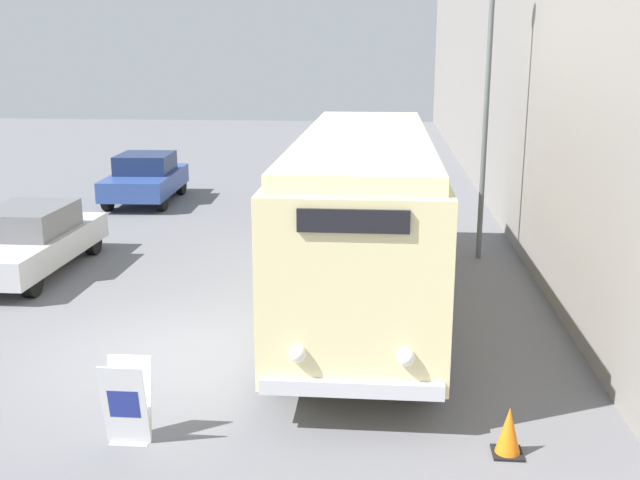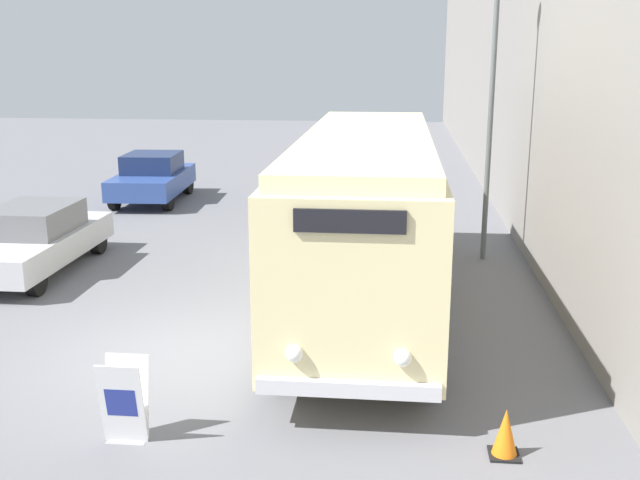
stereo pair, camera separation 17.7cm
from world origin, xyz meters
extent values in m
plane|color=slate|center=(0.00, 0.00, 0.00)|extent=(80.00, 80.00, 0.00)
cube|color=gray|center=(6.88, 10.00, 4.13)|extent=(0.30, 60.00, 8.27)
cylinder|color=black|center=(2.13, -0.78, 0.52)|extent=(0.28, 1.05, 1.05)
cylinder|color=black|center=(4.22, -0.78, 0.52)|extent=(0.28, 1.05, 1.05)
cylinder|color=black|center=(2.13, 6.19, 0.52)|extent=(0.28, 1.05, 1.05)
cylinder|color=black|center=(4.22, 6.19, 0.52)|extent=(0.28, 1.05, 1.05)
cube|color=beige|center=(3.18, 2.70, 1.77)|extent=(2.41, 9.77, 2.48)
cube|color=#F8E8A7|center=(3.18, 2.70, 3.13)|extent=(2.22, 9.38, 0.24)
cube|color=silver|center=(3.18, -2.24, 0.64)|extent=(2.29, 0.12, 0.20)
sphere|color=white|center=(2.51, -2.21, 1.07)|extent=(0.22, 0.22, 0.22)
sphere|color=white|center=(3.84, -2.21, 1.07)|extent=(0.22, 0.22, 0.22)
cube|color=black|center=(3.18, -2.20, 2.76)|extent=(1.33, 0.06, 0.28)
cube|color=gray|center=(0.47, -2.62, 0.00)|extent=(0.49, 0.23, 0.01)
cube|color=white|center=(0.47, -2.71, 0.54)|extent=(0.55, 0.21, 1.08)
cube|color=white|center=(0.47, -2.53, 0.54)|extent=(0.55, 0.21, 1.08)
cube|color=navy|center=(0.47, -2.73, 0.56)|extent=(0.38, 0.07, 0.38)
cylinder|color=#595E60|center=(5.75, 6.26, 3.24)|extent=(0.12, 0.12, 6.47)
cylinder|color=black|center=(-3.28, 2.67, 0.30)|extent=(0.22, 0.60, 0.60)
cylinder|color=black|center=(-4.85, 5.81, 0.30)|extent=(0.22, 0.60, 0.60)
cylinder|color=black|center=(-3.27, 5.80, 0.30)|extent=(0.22, 0.60, 0.60)
cube|color=#B7B7BC|center=(-4.07, 4.24, 0.58)|extent=(1.86, 4.54, 0.57)
cube|color=slate|center=(-4.07, 4.35, 1.15)|extent=(1.57, 2.05, 0.57)
cylinder|color=black|center=(-4.71, 10.66, 0.34)|extent=(0.22, 0.68, 0.68)
cylinder|color=black|center=(-3.08, 10.74, 0.34)|extent=(0.22, 0.68, 0.68)
cylinder|color=black|center=(-4.85, 13.31, 0.34)|extent=(0.22, 0.68, 0.68)
cylinder|color=black|center=(-3.21, 13.39, 0.34)|extent=(0.22, 0.68, 0.68)
cube|color=#2D478C|center=(-3.96, 12.02, 0.64)|extent=(2.10, 4.15, 0.60)
cube|color=#19274D|center=(-3.97, 12.13, 1.23)|extent=(1.70, 1.91, 0.58)
cube|color=black|center=(5.07, -2.51, 0.01)|extent=(0.36, 0.36, 0.03)
cone|color=orange|center=(5.07, -2.51, 0.32)|extent=(0.30, 0.30, 0.58)
camera|label=1|loc=(3.52, -10.72, 4.71)|focal=42.00mm
camera|label=2|loc=(3.70, -10.70, 4.71)|focal=42.00mm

